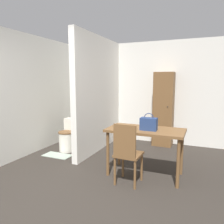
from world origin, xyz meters
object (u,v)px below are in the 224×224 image
Objects in this scene: toilet at (68,137)px; wooden_cabinet at (163,109)px; handbag at (149,124)px; dining_table at (145,135)px; wooden_chair at (127,152)px.

wooden_cabinet reaches higher than toilet.
handbag is at bearing -87.07° from wooden_cabinet.
dining_table is at bearing -17.60° from toilet.
wooden_cabinet is (0.13, 2.27, 0.37)m from wooden_chair.
toilet is 0.40× the size of wooden_cabinet.
toilet is at bearing 151.41° from wooden_chair.
handbag reaches higher than toilet.
wooden_chair is 2.05m from toilet.
dining_table is 1.31× the size of wooden_chair.
handbag is (1.98, -0.67, 0.57)m from toilet.
toilet is 2.54× the size of handbag.
toilet is at bearing -146.92° from wooden_cabinet.
dining_table is at bearing -88.99° from wooden_cabinet.
toilet is at bearing 161.38° from handbag.
wooden_chair is at bearing -120.39° from handbag.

